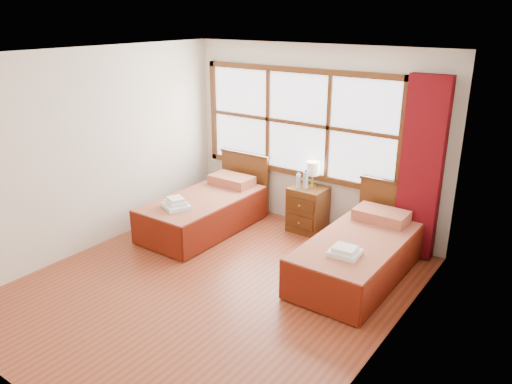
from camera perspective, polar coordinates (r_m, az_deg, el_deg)
The scene contains 15 objects.
floor at distance 5.91m, azimuth -4.86°, elevation -10.62°, with size 4.50×4.50×0.00m, color brown.
ceiling at distance 5.11m, azimuth -5.74°, elevation 15.38°, with size 4.50×4.50×0.00m, color white.
wall_back at distance 7.15m, azimuth 6.59°, elevation 6.08°, with size 4.00×4.00×0.00m, color silver.
wall_left at distance 6.80m, azimuth -18.22°, elevation 4.47°, with size 4.50×4.50×0.00m, color silver.
wall_right at distance 4.41m, azimuth 14.94°, elevation -3.44°, with size 4.50×4.50×0.00m, color silver.
window at distance 7.20m, azimuth 4.75°, elevation 7.86°, with size 3.16×0.06×1.56m.
curtain at distance 6.46m, azimuth 18.38°, elevation 2.47°, with size 0.50×0.16×2.30m, color maroon.
bed_left at distance 7.27m, azimuth -5.72°, elevation -2.05°, with size 0.97×1.99×0.94m.
bed_right at distance 6.09m, azimuth 11.72°, elevation -6.94°, with size 0.97×1.99×0.94m.
nightstand at distance 7.19m, azimuth 5.93°, elevation -1.96°, with size 0.49×0.48×0.65m.
towels_left at distance 6.79m, azimuth -9.11°, elevation -1.36°, with size 0.45×0.42×0.15m.
towels_right at distance 5.54m, azimuth 10.12°, elevation -6.69°, with size 0.35×0.31×0.10m.
lamp at distance 7.05m, azimuth 6.52°, elevation 2.62°, with size 0.19×0.19×0.37m.
bottle_near at distance 7.03m, azimuth 4.86°, elevation 1.28°, with size 0.06×0.06×0.23m.
bottle_far at distance 7.02m, azimuth 5.68°, elevation 1.40°, with size 0.07×0.07×0.27m.
Camera 1 is at (3.35, -3.84, 3.00)m, focal length 35.00 mm.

